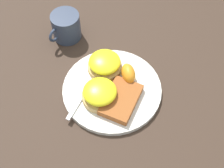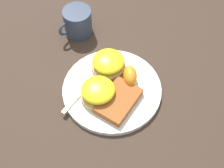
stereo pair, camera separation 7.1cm
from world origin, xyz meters
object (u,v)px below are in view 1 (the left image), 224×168
object	(u,v)px
sandwich_benedict_left	(105,64)
fork	(90,83)
orange_wedge	(128,74)
sandwich_benedict_right	(100,94)
cup	(66,26)
hashbrown_patty	(121,100)

from	to	relation	value
sandwich_benedict_left	fork	bearing A→B (deg)	-0.53
sandwich_benedict_left	orange_wedge	world-z (taller)	sandwich_benedict_left
sandwich_benedict_right	cup	xyz separation A→B (m)	(-0.12, -0.22, 0.01)
hashbrown_patty	sandwich_benedict_right	bearing A→B (deg)	-64.33
orange_wedge	cup	world-z (taller)	cup
sandwich_benedict_left	hashbrown_patty	world-z (taller)	sandwich_benedict_left
hashbrown_patty	cup	bearing A→B (deg)	-109.20
orange_wedge	fork	distance (m)	0.10
sandwich_benedict_right	fork	bearing A→B (deg)	-111.61
orange_wedge	fork	bearing A→B (deg)	-42.84
orange_wedge	sandwich_benedict_left	bearing A→B (deg)	-79.17
sandwich_benedict_right	cup	distance (m)	0.25
hashbrown_patty	orange_wedge	world-z (taller)	orange_wedge
sandwich_benedict_right	fork	world-z (taller)	sandwich_benedict_right
fork	cup	bearing A→B (deg)	-119.77
sandwich_benedict_left	orange_wedge	distance (m)	0.07
fork	cup	size ratio (longest dim) A/B	1.90
sandwich_benedict_left	hashbrown_patty	bearing A→B (deg)	59.51
fork	cup	distance (m)	0.20
sandwich_benedict_left	sandwich_benedict_right	size ratio (longest dim) A/B	1.00
orange_wedge	sandwich_benedict_right	bearing A→B (deg)	-12.28
orange_wedge	cup	xyz separation A→B (m)	(-0.02, -0.24, 0.01)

